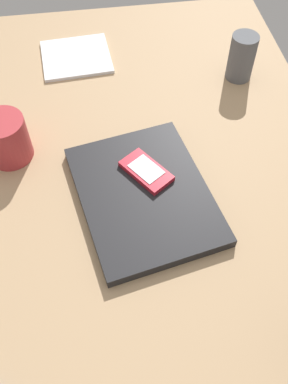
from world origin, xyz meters
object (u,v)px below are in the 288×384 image
object	(u,v)px
notepad	(76,57)
coffee_mug	(6,138)
cell_phone_on_laptop	(144,171)
laptop_closed	(144,195)
pen_cup	(242,57)

from	to	relation	value
notepad	coffee_mug	bearing A→B (deg)	149.57
cell_phone_on_laptop	laptop_closed	bearing A→B (deg)	171.13
pen_cup	coffee_mug	size ratio (longest dim) A/B	0.87
laptop_closed	pen_cup	size ratio (longest dim) A/B	2.80
cell_phone_on_laptop	coffee_mug	xyz separation A→B (cm)	(10.67, 25.99, 2.06)
pen_cup	notepad	world-z (taller)	pen_cup
laptop_closed	pen_cup	distance (cm)	42.48
coffee_mug	notepad	size ratio (longest dim) A/B	0.75
notepad	laptop_closed	bearing A→B (deg)	-170.72
laptop_closed	cell_phone_on_laptop	world-z (taller)	cell_phone_on_laptop
pen_cup	coffee_mug	distance (cm)	55.48
laptop_closed	cell_phone_on_laptop	bearing A→B (deg)	-19.84
pen_cup	notepad	distance (cm)	40.30
laptop_closed	cell_phone_on_laptop	xyz separation A→B (cm)	(4.39, -0.69, 1.63)
laptop_closed	notepad	size ratio (longest dim) A/B	1.84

